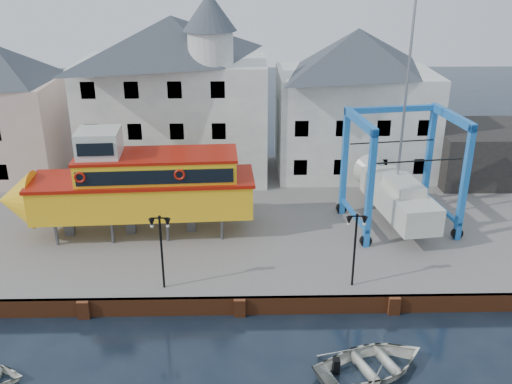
{
  "coord_description": "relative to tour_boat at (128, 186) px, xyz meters",
  "views": [
    {
      "loc": [
        0.29,
        -24.83,
        17.32
      ],
      "look_at": [
        1.0,
        7.0,
        4.0
      ],
      "focal_mm": 40.0,
      "sensor_mm": 36.0,
      "label": 1
    }
  ],
  "objects": [
    {
      "name": "building_pink",
      "position": [
        -11.16,
        10.29,
        1.96
      ],
      "size": [
        8.0,
        7.0,
        10.3
      ],
      "color": "#C5A994",
      "rests_on": "hardstanding"
    },
    {
      "name": "lamp_post_left",
      "position": [
        2.84,
        -6.51,
        -0.02
      ],
      "size": [
        1.12,
        0.32,
        4.2
      ],
      "color": "black",
      "rests_on": "hardstanding"
    },
    {
      "name": "shed_dark",
      "position": [
        25.84,
        9.29,
        -1.19
      ],
      "size": [
        8.0,
        7.0,
        4.0
      ],
      "primitive_type": "cube",
      "color": "black",
      "rests_on": "hardstanding"
    },
    {
      "name": "building_white_right",
      "position": [
        15.84,
        11.29,
        2.41
      ],
      "size": [
        12.0,
        8.0,
        11.2
      ],
      "color": "silver",
      "rests_on": "hardstanding"
    },
    {
      "name": "travel_lift",
      "position": [
        16.88,
        1.49,
        -0.82
      ],
      "size": [
        7.29,
        9.64,
        14.2
      ],
      "rotation": [
        0.0,
        0.0,
        0.14
      ],
      "color": "#0E65A8",
      "rests_on": "hardstanding"
    },
    {
      "name": "hardstanding",
      "position": [
        6.84,
        3.29,
        -3.69
      ],
      "size": [
        44.0,
        22.0,
        1.0
      ],
      "primitive_type": "cube",
      "color": "#67635E",
      "rests_on": "ground"
    },
    {
      "name": "ground",
      "position": [
        6.84,
        -7.71,
        -4.19
      ],
      "size": [
        140.0,
        140.0,
        0.0
      ],
      "primitive_type": "plane",
      "color": "black",
      "rests_on": "ground"
    },
    {
      "name": "lamp_post_right",
      "position": [
        12.84,
        -6.51,
        -0.02
      ],
      "size": [
        1.12,
        0.32,
        4.2
      ],
      "color": "black",
      "rests_on": "hardstanding"
    },
    {
      "name": "quay_wall",
      "position": [
        6.84,
        -7.6,
        -3.69
      ],
      "size": [
        44.0,
        0.47,
        1.0
      ],
      "color": "#662E15",
      "rests_on": "ground"
    },
    {
      "name": "building_white_main",
      "position": [
        1.97,
        10.68,
        3.15
      ],
      "size": [
        14.0,
        8.3,
        14.0
      ],
      "color": "silver",
      "rests_on": "hardstanding"
    },
    {
      "name": "tour_boat",
      "position": [
        0.0,
        0.0,
        0.0
      ],
      "size": [
        15.72,
        4.52,
        6.77
      ],
      "rotation": [
        0.0,
        0.0,
        0.05
      ],
      "color": "#59595E",
      "rests_on": "hardstanding"
    },
    {
      "name": "motorboat_b",
      "position": [
        12.76,
        -12.22,
        -4.19
      ],
      "size": [
        6.26,
        5.41,
        1.09
      ],
      "primitive_type": "imported",
      "rotation": [
        0.0,
        0.0,
        1.94
      ],
      "color": "beige",
      "rests_on": "ground"
    }
  ]
}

